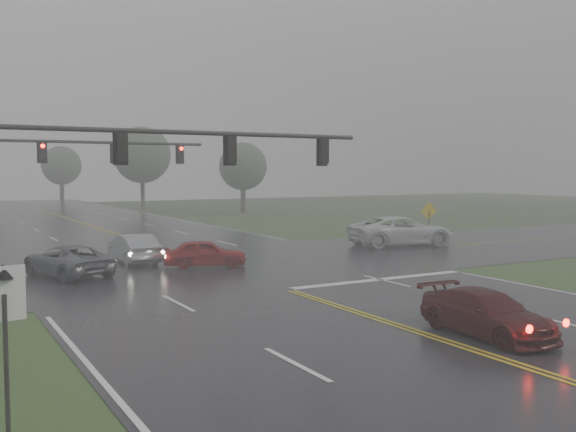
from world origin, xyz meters
TOP-DOWN VIEW (x-y plane):
  - main_road at (0.00, 20.00)m, footprint 18.00×160.00m
  - cross_street at (0.00, 22.00)m, footprint 120.00×14.00m
  - stop_bar at (4.50, 14.40)m, footprint 8.50×0.50m
  - sedan_maroon at (1.40, 5.67)m, footprint 1.80×4.27m
  - sedan_red at (-0.50, 21.28)m, footprint 4.18×2.77m
  - sedan_silver at (-3.03, 24.42)m, footprint 1.59×4.37m
  - car_grey at (-6.64, 21.91)m, footprint 3.56×5.26m
  - pickup_white at (13.23, 23.55)m, footprint 6.85×4.09m
  - signal_gantry_near at (-6.03, 14.36)m, footprint 13.31×0.29m
  - signal_gantry_far at (-6.04, 30.34)m, footprint 13.32×0.35m
  - sign_arrow_white at (-10.89, 4.34)m, footprint 0.67×0.17m
  - sign_diamond_east at (15.25, 23.38)m, footprint 1.08×0.24m
  - tree_ne_a at (10.54, 67.44)m, footprint 6.68×6.68m
  - tree_e_near at (18.43, 56.57)m, footprint 5.22×5.22m
  - tree_n_far at (5.27, 88.84)m, footprint 5.53×5.53m

SIDE VIEW (x-z plane):
  - main_road at x=0.00m, z-range -0.01..0.01m
  - cross_street at x=0.00m, z-range -0.01..0.01m
  - stop_bar at x=4.50m, z-range 0.00..0.00m
  - sedan_maroon at x=1.40m, z-range -0.62..0.62m
  - sedan_red at x=-0.50m, z-range -0.66..0.66m
  - sedan_silver at x=-3.03m, z-range -0.71..0.71m
  - car_grey at x=-6.64m, z-range -0.67..0.67m
  - pickup_white at x=13.23m, z-range -0.89..0.89m
  - sign_diamond_east at x=15.25m, z-range 0.46..3.09m
  - sign_arrow_white at x=-10.89m, z-range 0.60..3.62m
  - signal_gantry_near at x=-6.03m, z-range 1.39..8.05m
  - signal_gantry_far at x=-6.04m, z-range 1.44..8.44m
  - tree_e_near at x=18.43m, z-range 1.20..8.88m
  - tree_n_far at x=5.27m, z-range 1.27..9.40m
  - tree_ne_a at x=10.54m, z-range 1.55..11.35m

